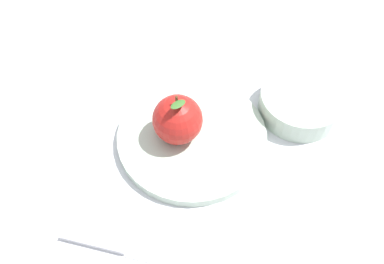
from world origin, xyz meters
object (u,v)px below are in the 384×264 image
at_px(side_bowl, 301,101).
at_px(knife, 127,250).
at_px(dinner_plate, 192,136).
at_px(apple, 179,119).

height_order(side_bowl, knife, side_bowl).
xyz_separation_m(dinner_plate, knife, (0.15, -0.12, -0.01)).
bearing_deg(side_bowl, knife, -60.13).
relative_size(apple, knife, 0.42).
relative_size(dinner_plate, apple, 2.60).
xyz_separation_m(apple, knife, (0.15, -0.10, -0.05)).
bearing_deg(knife, dinner_plate, 142.08).
bearing_deg(side_bowl, apple, -85.50).
xyz_separation_m(side_bowl, knife, (0.17, -0.29, -0.02)).
bearing_deg(dinner_plate, side_bowl, 96.04).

